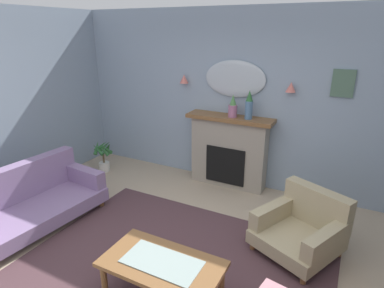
% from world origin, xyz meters
% --- Properties ---
extents(floor, '(6.95, 5.96, 0.10)m').
position_xyz_m(floor, '(0.00, 0.00, -0.05)').
color(floor, tan).
rests_on(floor, ground).
extents(wall_back, '(6.95, 0.10, 2.75)m').
position_xyz_m(wall_back, '(0.00, 2.53, 1.37)').
color(wall_back, '#8C9EB2').
rests_on(wall_back, ground).
extents(patterned_rug, '(3.20, 2.40, 0.01)m').
position_xyz_m(patterned_rug, '(0.00, 0.20, 0.01)').
color(patterned_rug, '#4C3338').
rests_on(patterned_rug, ground).
extents(fireplace, '(1.36, 0.36, 1.16)m').
position_xyz_m(fireplace, '(-0.21, 2.31, 0.57)').
color(fireplace, gray).
rests_on(fireplace, ground).
extents(mantel_vase_right, '(0.13, 0.13, 0.35)m').
position_xyz_m(mantel_vase_right, '(-0.16, 2.28, 1.31)').
color(mantel_vase_right, '#9E6084').
rests_on(mantel_vase_right, fireplace).
extents(mantel_vase_centre, '(0.11, 0.11, 0.43)m').
position_xyz_m(mantel_vase_centre, '(0.09, 2.28, 1.36)').
color(mantel_vase_centre, '#4C7093').
rests_on(mantel_vase_centre, fireplace).
extents(wall_mirror, '(0.96, 0.06, 0.56)m').
position_xyz_m(wall_mirror, '(-0.21, 2.45, 1.71)').
color(wall_mirror, '#B2BCC6').
extents(wall_sconce_left, '(0.14, 0.14, 0.14)m').
position_xyz_m(wall_sconce_left, '(-1.06, 2.40, 1.66)').
color(wall_sconce_left, '#D17066').
extents(wall_sconce_right, '(0.14, 0.14, 0.14)m').
position_xyz_m(wall_sconce_right, '(0.64, 2.40, 1.66)').
color(wall_sconce_right, '#D17066').
extents(framed_picture, '(0.28, 0.03, 0.36)m').
position_xyz_m(framed_picture, '(1.29, 2.46, 1.75)').
color(framed_picture, '#4C6B56').
extents(coffee_table, '(1.10, 0.60, 0.45)m').
position_xyz_m(coffee_table, '(0.14, -0.24, 0.38)').
color(coffee_table, brown).
rests_on(coffee_table, ground).
extents(floral_couch, '(1.01, 1.78, 0.76)m').
position_xyz_m(floral_couch, '(-2.09, 0.08, 0.32)').
color(floral_couch, gray).
rests_on(floral_couch, ground).
extents(armchair_in_corner, '(1.07, 1.08, 0.71)m').
position_xyz_m(armchair_in_corner, '(1.16, 1.12, 0.31)').
color(armchair_in_corner, tan).
rests_on(armchair_in_corner, ground).
extents(potted_plant_small_fern, '(0.37, 0.36, 0.57)m').
position_xyz_m(potted_plant_small_fern, '(-2.37, 1.78, 0.30)').
color(potted_plant_small_fern, silver).
rests_on(potted_plant_small_fern, ground).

